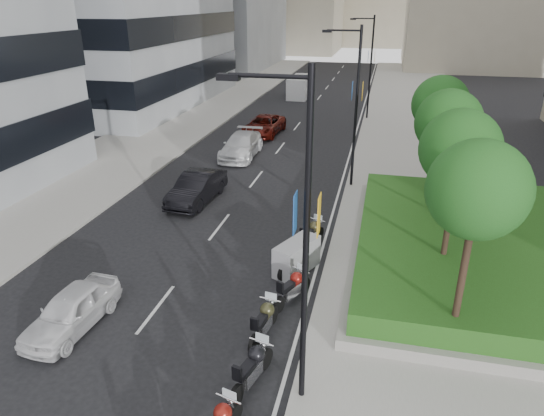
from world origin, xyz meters
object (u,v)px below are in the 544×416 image
(lamp_post_0, at_px, (300,234))
(motorcycle_3, at_px, (264,321))
(car_b, at_px, (197,188))
(car_c, at_px, (241,146))
(motorcycle_5, at_px, (297,257))
(motorcycle_2, at_px, (252,367))
(lamp_post_2, at_px, (369,63))
(car_d, at_px, (264,125))
(car_a, at_px, (71,310))
(delivery_van, at_px, (300,88))
(motorcycle_6, at_px, (311,234))
(motorcycle_4, at_px, (293,287))
(lamp_post_1, at_px, (354,101))

(lamp_post_0, distance_m, motorcycle_3, 5.29)
(car_b, relative_size, car_c, 0.88)
(motorcycle_5, bearing_deg, motorcycle_2, -156.47)
(car_c, bearing_deg, lamp_post_2, 58.64)
(car_d, bearing_deg, motorcycle_2, -73.12)
(motorcycle_2, xyz_separation_m, car_d, (-6.48, 27.36, 0.14))
(car_a, bearing_deg, delivery_van, 93.63)
(lamp_post_2, bearing_deg, car_c, -119.87)
(lamp_post_2, bearing_deg, motorcycle_6, -92.14)
(motorcycle_6, distance_m, car_c, 14.14)
(motorcycle_4, bearing_deg, car_b, 64.58)
(motorcycle_6, bearing_deg, car_c, 49.23)
(lamp_post_1, bearing_deg, lamp_post_0, -90.00)
(car_d, bearing_deg, car_c, -87.20)
(lamp_post_2, relative_size, car_d, 1.64)
(lamp_post_2, distance_m, motorcycle_6, 26.43)
(lamp_post_2, xyz_separation_m, car_d, (-7.78, -7.45, -4.30))
(motorcycle_2, bearing_deg, motorcycle_3, 19.94)
(lamp_post_1, distance_m, motorcycle_4, 13.26)
(lamp_post_1, height_order, car_b, lamp_post_1)
(car_b, xyz_separation_m, car_c, (0.01, 8.50, 0.00))
(motorcycle_2, height_order, car_a, car_a)
(motorcycle_3, bearing_deg, car_b, 40.42)
(motorcycle_4, bearing_deg, delivery_van, 34.46)
(lamp_post_2, relative_size, car_b, 1.87)
(motorcycle_2, height_order, delivery_van, delivery_van)
(car_d, bearing_deg, lamp_post_0, -70.69)
(car_a, bearing_deg, lamp_post_2, 80.52)
(motorcycle_5, distance_m, car_a, 8.51)
(car_c, bearing_deg, delivery_van, 88.41)
(motorcycle_4, distance_m, car_a, 7.58)
(motorcycle_5, xyz_separation_m, motorcycle_6, (0.25, 2.26, -0.05))
(lamp_post_2, xyz_separation_m, car_a, (-7.87, -33.60, -4.39))
(lamp_post_1, xyz_separation_m, car_c, (-7.86, 4.31, -4.27))
(lamp_post_1, bearing_deg, car_c, 151.23)
(motorcycle_3, bearing_deg, motorcycle_5, 5.33)
(lamp_post_0, bearing_deg, car_a, 169.91)
(lamp_post_2, bearing_deg, car_a, -103.18)
(motorcycle_3, distance_m, motorcycle_4, 2.22)
(lamp_post_0, xyz_separation_m, motorcycle_2, (-1.30, 0.19, -4.45))
(motorcycle_3, xyz_separation_m, motorcycle_6, (0.52, 6.57, 0.01))
(motorcycle_2, relative_size, motorcycle_3, 1.02)
(delivery_van, bearing_deg, motorcycle_6, -77.86)
(lamp_post_1, distance_m, motorcycle_6, 9.24)
(lamp_post_2, bearing_deg, lamp_post_1, -90.00)
(motorcycle_4, height_order, motorcycle_5, motorcycle_5)
(car_c, bearing_deg, motorcycle_3, -72.89)
(motorcycle_2, relative_size, motorcycle_6, 1.04)
(delivery_van, bearing_deg, car_a, -88.84)
(lamp_post_0, height_order, car_d, lamp_post_0)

